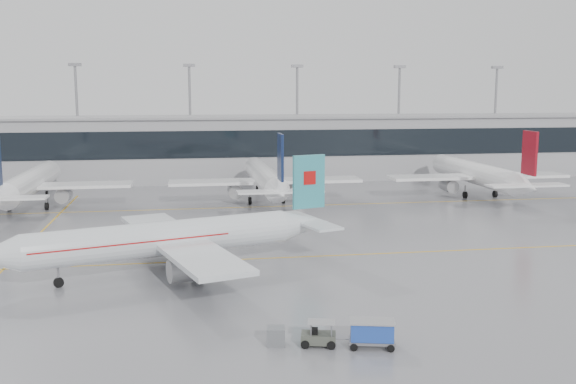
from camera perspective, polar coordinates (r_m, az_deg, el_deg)
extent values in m
plane|color=gray|center=(67.42, 1.64, -5.77)|extent=(320.00, 320.00, 0.00)
cube|color=#EDAC15|center=(67.42, 1.64, -5.76)|extent=(120.00, 0.25, 0.01)
cube|color=#EDAC15|center=(96.37, -1.71, -1.30)|extent=(120.00, 0.25, 0.01)
cube|color=#EDAC15|center=(82.77, -21.36, -3.62)|extent=(0.25, 60.00, 0.01)
cube|color=#959599|center=(127.13, -3.62, 3.89)|extent=(180.00, 15.00, 12.00)
cube|color=black|center=(119.52, -3.27, 4.30)|extent=(180.00, 0.20, 5.00)
cube|color=gray|center=(126.74, -3.65, 6.68)|extent=(182.00, 16.00, 0.40)
cylinder|color=gray|center=(133.79, -18.19, 5.86)|extent=(0.50, 0.50, 22.00)
cube|color=gray|center=(133.75, -18.42, 10.70)|extent=(2.40, 1.00, 0.60)
cylinder|color=gray|center=(132.19, -8.68, 6.17)|extent=(0.50, 0.50, 22.00)
cube|color=gray|center=(132.15, -8.79, 11.07)|extent=(2.40, 1.00, 0.60)
cylinder|color=gray|center=(134.23, 0.81, 6.31)|extent=(0.50, 0.50, 22.00)
cube|color=gray|center=(134.19, 0.82, 11.14)|extent=(2.40, 1.00, 0.60)
cylinder|color=gray|center=(139.74, 9.79, 6.28)|extent=(0.50, 0.50, 22.00)
cube|color=gray|center=(139.71, 9.91, 10.92)|extent=(2.40, 1.00, 0.60)
cylinder|color=gray|center=(148.35, 17.90, 6.13)|extent=(0.50, 0.50, 22.00)
cube|color=gray|center=(148.31, 18.11, 10.49)|extent=(2.40, 1.00, 0.60)
cylinder|color=silver|center=(61.44, -11.11, -4.07)|extent=(24.67, 10.52, 3.26)
cone|color=silver|center=(66.96, 1.54, -2.84)|extent=(6.32, 4.78, 3.26)
cube|color=silver|center=(61.93, -9.76, -4.31)|extent=(12.80, 27.16, 0.45)
cube|color=silver|center=(66.99, 1.69, -2.57)|extent=(5.76, 10.71, 0.25)
cube|color=teal|center=(66.39, 1.86, 0.92)|extent=(3.54, 1.41, 5.56)
cylinder|color=#9C9C9E|center=(57.71, -8.80, -6.80)|extent=(4.06, 3.08, 2.10)
cylinder|color=#9C9C9E|center=(66.64, -11.34, -4.74)|extent=(4.06, 3.08, 2.10)
cylinder|color=gray|center=(60.30, -19.75, -6.96)|extent=(0.20, 0.20, 1.37)
cylinder|color=black|center=(60.48, -19.72, -7.58)|extent=(0.95, 0.55, 0.90)
cylinder|color=gray|center=(60.25, -8.07, -6.42)|extent=(0.24, 0.24, 1.37)
cylinder|color=black|center=(60.44, -8.06, -7.05)|extent=(1.18, 0.76, 1.10)
cylinder|color=gray|center=(65.05, -9.54, -5.31)|extent=(0.24, 0.24, 1.37)
cylinder|color=black|center=(65.22, -9.52, -5.89)|extent=(1.18, 0.76, 1.10)
cube|color=#B70F0F|center=(66.34, 1.86, 1.28)|extent=(1.47, 0.85, 1.40)
cube|color=#B70F0F|center=(60.69, -13.85, -4.13)|extent=(18.16, 8.51, 0.12)
cylinder|color=white|center=(102.47, -21.91, 0.82)|extent=(3.59, 27.36, 3.59)
cone|color=white|center=(117.69, -20.26, 1.88)|extent=(3.59, 4.00, 3.59)
cone|color=white|center=(86.64, -24.26, -0.70)|extent=(3.59, 5.60, 3.59)
cube|color=white|center=(101.07, -22.08, 0.47)|extent=(29.64, 5.00, 0.45)
cylinder|color=#9C9C9E|center=(100.81, -19.31, -0.26)|extent=(2.10, 3.60, 2.10)
cylinder|color=gray|center=(113.15, -20.67, 0.28)|extent=(0.20, 0.20, 1.56)
cylinder|color=black|center=(113.27, -20.65, -0.11)|extent=(0.30, 0.90, 0.90)
cylinder|color=gray|center=(101.03, -23.57, -0.81)|extent=(0.24, 0.24, 1.56)
cylinder|color=black|center=(101.15, -23.54, -1.24)|extent=(0.45, 1.10, 1.10)
cylinder|color=gray|center=(99.86, -20.68, -0.75)|extent=(0.24, 0.24, 1.56)
cylinder|color=black|center=(99.98, -20.66, -1.19)|extent=(0.45, 1.10, 1.10)
cylinder|color=white|center=(100.69, -2.10, 1.32)|extent=(3.59, 27.36, 3.59)
cone|color=white|center=(116.15, -3.06, 2.33)|extent=(3.59, 4.00, 3.59)
cone|color=white|center=(84.53, -0.71, -0.13)|extent=(3.59, 5.60, 3.59)
cube|color=white|center=(99.27, -1.99, 0.98)|extent=(29.64, 5.00, 0.45)
cube|color=white|center=(84.29, -0.69, 0.05)|extent=(11.40, 2.80, 0.25)
cube|color=#111E42|center=(83.51, -0.67, 3.12)|extent=(0.35, 3.60, 6.12)
cylinder|color=#9C9C9E|center=(99.50, -4.76, 0.10)|extent=(2.10, 3.60, 2.10)
cylinder|color=#9C9C9E|center=(100.68, 0.69, 0.24)|extent=(2.10, 3.60, 2.10)
cylinder|color=gray|center=(111.55, -2.77, 0.73)|extent=(0.20, 0.20, 1.56)
cylinder|color=black|center=(111.66, -2.77, 0.33)|extent=(0.30, 0.90, 0.90)
cylinder|color=gray|center=(98.30, -3.41, -0.33)|extent=(0.24, 0.24, 1.56)
cylinder|color=black|center=(98.43, -3.41, -0.77)|extent=(0.45, 1.10, 1.10)
cylinder|color=gray|center=(98.95, -0.41, -0.25)|extent=(0.24, 0.24, 1.56)
cylinder|color=black|center=(99.08, -0.41, -0.69)|extent=(0.45, 1.10, 1.10)
cylinder|color=white|center=(110.57, 16.22, 1.66)|extent=(3.59, 27.36, 3.59)
cone|color=white|center=(124.81, 13.15, 2.57)|extent=(3.59, 4.00, 3.59)
cone|color=white|center=(96.09, 20.41, 0.40)|extent=(3.59, 5.60, 3.59)
cube|color=white|center=(109.28, 16.54, 1.35)|extent=(29.64, 5.00, 0.45)
cube|color=white|center=(95.88, 20.48, 0.56)|extent=(11.40, 2.80, 0.25)
cube|color=maroon|center=(95.20, 20.68, 3.26)|extent=(0.35, 3.60, 6.12)
cylinder|color=#9C9C9E|center=(107.94, 14.10, 0.55)|extent=(2.10, 3.60, 2.10)
cylinder|color=#9C9C9E|center=(112.07, 18.61, 0.66)|extent=(2.10, 3.60, 2.10)
cylinder|color=gray|center=(120.54, 14.00, 1.09)|extent=(0.20, 0.20, 1.56)
cylinder|color=black|center=(120.65, 13.99, 0.72)|extent=(0.30, 0.90, 0.90)
cylinder|color=gray|center=(107.56, 15.48, 0.16)|extent=(0.24, 0.24, 1.56)
cylinder|color=black|center=(107.68, 15.46, -0.25)|extent=(0.45, 1.10, 1.10)
cylinder|color=gray|center=(109.83, 17.94, 0.23)|extent=(0.24, 0.24, 1.56)
cylinder|color=black|center=(109.94, 17.92, -0.17)|extent=(0.45, 1.10, 1.10)
cube|color=#44483F|center=(44.65, 2.72, -12.83)|extent=(2.57, 1.78, 0.68)
cube|color=gray|center=(44.24, 2.99, -11.47)|extent=(2.10, 1.66, 0.06)
cube|color=black|center=(44.50, 2.34, -12.30)|extent=(0.66, 0.87, 0.39)
cylinder|color=gray|center=(44.67, 5.03, -12.92)|extent=(1.16, 0.35, 0.08)
cylinder|color=gray|center=(43.92, 2.06, -12.25)|extent=(0.08, 0.08, 0.88)
cylinder|color=gray|center=(44.92, 2.12, -11.76)|extent=(0.08, 0.08, 0.88)
cylinder|color=gray|center=(43.89, 3.88, -12.28)|extent=(0.08, 0.08, 0.88)
cylinder|color=gray|center=(44.90, 3.89, -11.79)|extent=(0.08, 0.08, 0.88)
cylinder|color=black|center=(44.19, 1.53, -13.41)|extent=(0.61, 0.33, 0.58)
cylinder|color=black|center=(45.36, 1.61, -12.80)|extent=(0.61, 0.33, 0.58)
cylinder|color=black|center=(44.15, 3.87, -13.45)|extent=(0.61, 0.33, 0.58)
cylinder|color=black|center=(45.32, 3.88, -12.84)|extent=(0.61, 0.33, 0.58)
cube|color=gray|center=(44.74, 7.46, -12.96)|extent=(3.32, 2.20, 0.18)
cube|color=#2045AC|center=(44.49, 7.48, -12.11)|extent=(3.10, 2.05, 1.22)
cube|color=gray|center=(44.25, 7.49, -11.31)|extent=(3.35, 2.29, 0.10)
cylinder|color=black|center=(44.06, 5.88, -13.58)|extent=(0.54, 0.30, 0.51)
cylinder|color=black|center=(45.47, 5.83, -12.84)|extent=(0.54, 0.30, 0.51)
cylinder|color=black|center=(44.20, 9.13, -13.57)|extent=(0.54, 0.30, 0.51)
cylinder|color=black|center=(45.61, 8.97, -12.84)|extent=(0.54, 0.30, 0.51)
cube|color=slate|center=(44.70, -1.09, -12.69)|extent=(1.40, 1.33, 1.23)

